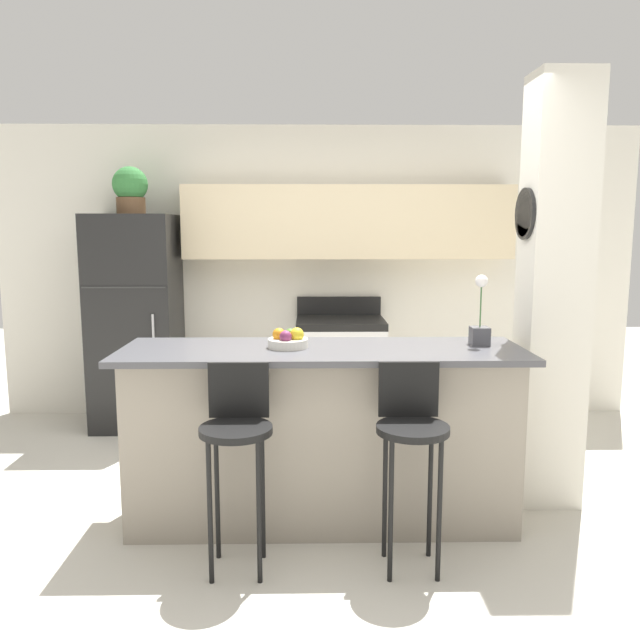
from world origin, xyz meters
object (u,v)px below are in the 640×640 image
(potted_plant_on_fridge, at_px, (130,189))
(refrigerator, at_px, (136,322))
(bar_stool_left, at_px, (237,434))
(orchid_vase, at_px, (480,323))
(fruit_bowl, at_px, (288,340))
(bar_stool_right, at_px, (411,433))
(stove_range, at_px, (340,371))
(trash_bin, at_px, (202,410))

(potted_plant_on_fridge, bearing_deg, refrigerator, -60.45)
(bar_stool_left, height_order, orchid_vase, orchid_vase)
(potted_plant_on_fridge, height_order, fruit_bowl, potted_plant_on_fridge)
(bar_stool_right, xyz_separation_m, fruit_bowl, (-0.61, 0.52, 0.37))
(stove_range, xyz_separation_m, trash_bin, (-1.15, -0.22, -0.27))
(bar_stool_left, height_order, potted_plant_on_fridge, potted_plant_on_fridge)
(refrigerator, xyz_separation_m, potted_plant_on_fridge, (-0.00, 0.00, 1.09))
(bar_stool_left, bearing_deg, stove_range, 75.02)
(bar_stool_right, relative_size, fruit_bowl, 4.48)
(stove_range, distance_m, bar_stool_left, 2.39)
(refrigerator, height_order, orchid_vase, refrigerator)
(refrigerator, relative_size, trash_bin, 4.69)
(stove_range, height_order, bar_stool_left, stove_range)
(potted_plant_on_fridge, bearing_deg, stove_range, 0.59)
(trash_bin, bearing_deg, bar_stool_left, -75.46)
(bar_stool_left, xyz_separation_m, fruit_bowl, (0.23, 0.52, 0.37))
(stove_range, height_order, potted_plant_on_fridge, potted_plant_on_fridge)
(potted_plant_on_fridge, distance_m, fruit_bowl, 2.39)
(potted_plant_on_fridge, bearing_deg, bar_stool_left, -64.18)
(refrigerator, height_order, fruit_bowl, refrigerator)
(refrigerator, xyz_separation_m, stove_range, (1.72, 0.02, -0.43))
(refrigerator, distance_m, fruit_bowl, 2.21)
(bar_stool_left, bearing_deg, fruit_bowl, 65.93)
(trash_bin, bearing_deg, potted_plant_on_fridge, 160.11)
(potted_plant_on_fridge, xyz_separation_m, fruit_bowl, (1.34, -1.75, -0.93))
(orchid_vase, distance_m, trash_bin, 2.57)
(stove_range, distance_m, trash_bin, 1.20)
(stove_range, bearing_deg, potted_plant_on_fridge, -179.41)
(bar_stool_left, height_order, bar_stool_right, same)
(bar_stool_right, height_order, trash_bin, bar_stool_right)
(refrigerator, xyz_separation_m, orchid_vase, (2.43, -1.69, 0.24))
(bar_stool_left, height_order, trash_bin, bar_stool_left)
(stove_range, xyz_separation_m, fruit_bowl, (-0.38, -1.77, 0.59))
(refrigerator, distance_m, potted_plant_on_fridge, 1.09)
(stove_range, xyz_separation_m, bar_stool_right, (0.23, -2.29, 0.22))
(bar_stool_right, height_order, potted_plant_on_fridge, potted_plant_on_fridge)
(bar_stool_left, distance_m, fruit_bowl, 0.68)
(refrigerator, relative_size, potted_plant_on_fridge, 4.64)
(potted_plant_on_fridge, relative_size, fruit_bowl, 1.70)
(bar_stool_left, xyz_separation_m, trash_bin, (-0.54, 2.07, -0.49))
(fruit_bowl, bearing_deg, potted_plant_on_fridge, 127.28)
(refrigerator, distance_m, bar_stool_right, 3.00)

